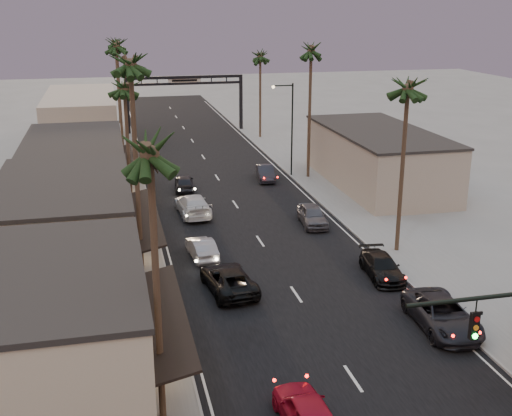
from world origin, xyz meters
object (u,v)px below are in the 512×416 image
palm_ld (116,42)px  oncoming_red (307,413)px  arch (185,90)px  palm_lb (130,57)px  streetlight_right (289,122)px  palm_rc (260,53)px  streetlight_left (135,107)px  palm_far (115,40)px  curbside_near (442,314)px  curbside_black (382,267)px  oncoming_silver (202,248)px  palm_lc (124,83)px  oncoming_pickup (228,279)px  palm_rb (311,46)px  palm_la (149,142)px  palm_ra (408,82)px

palm_ld → oncoming_red: size_ratio=3.09×
arch → palm_lb: size_ratio=1.00×
streetlight_right → palm_rc: palm_rc is taller
streetlight_left → palm_far: size_ratio=0.68×
curbside_near → curbside_black: size_ratio=1.21×
arch → streetlight_right: (6.92, -25.00, -0.20)m
oncoming_silver → streetlight_left: bearing=-90.9°
arch → palm_ld: palm_ld is taller
streetlight_left → palm_lc: 22.65m
oncoming_silver → curbside_near: 16.43m
streetlight_right → oncoming_pickup: streetlight_right is taller
palm_rb → palm_lc: bearing=-155.1°
palm_la → curbside_near: size_ratio=2.34×
palm_ra → palm_rb: (0.00, 20.00, 0.97)m
arch → palm_ra: (8.60, -46.00, 5.91)m
arch → curbside_black: arch is taller
palm_la → oncoming_silver: bearing=76.3°
streetlight_left → oncoming_pickup: 38.01m
palm_lc → palm_ra: 20.99m
palm_lb → palm_far: size_ratio=1.15×
palm_lb → palm_ra: bearing=6.6°
streetlight_left → palm_far: 20.96m
palm_ld → palm_rc: 19.51m
curbside_near → curbside_black: curbside_near is taller
palm_lb → oncoming_red: (5.47, -15.00, -12.60)m
streetlight_right → curbside_black: (-1.08, -24.77, -4.65)m
curbside_near → palm_ld: bearing=113.2°
palm_ra → oncoming_silver: size_ratio=3.21×
oncoming_red → palm_lc: bearing=-81.3°
palm_la → oncoming_pickup: (4.87, 11.41, -10.70)m
palm_rb → oncoming_pickup: (-12.33, -23.59, -11.67)m
arch → palm_ra: bearing=-79.4°
streetlight_right → palm_la: size_ratio=0.68×
palm_lb → curbside_near: 21.24m
curbside_black → streetlight_right: bearing=92.6°
palm_ra → palm_rb: palm_rb is taller
streetlight_left → oncoming_red: size_ratio=1.96×
palm_rb → palm_ra: bearing=-90.0°
palm_rb → palm_ld: bearing=147.4°
arch → curbside_black: size_ratio=3.25×
palm_far → palm_lc: bearing=-90.4°
palm_lb → palm_rc: bearing=67.7°
streetlight_left → palm_la: size_ratio=0.68×
palm_rb → palm_rc: 20.09m
oncoming_red → oncoming_silver: 18.95m
palm_ld → oncoming_red: 49.69m
palm_far → palm_ra: bearing=-72.6°
palm_far → arch: bearing=-44.0°
palm_lc → palm_ra: size_ratio=0.92×
streetlight_left → palm_far: (-1.38, 20.00, 6.11)m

